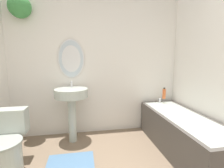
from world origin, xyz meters
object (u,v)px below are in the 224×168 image
at_px(toilet, 5,148).
at_px(bathtub, 183,133).
at_px(shampoo_bottle, 164,94).
at_px(pedestal_sink, 72,100).

distance_m(toilet, bathtub, 2.24).
distance_m(bathtub, shampoo_bottle, 0.82).
distance_m(pedestal_sink, shampoo_bottle, 1.60).
xyz_separation_m(bathtub, shampoo_bottle, (0.07, 0.70, 0.41)).
bearing_deg(bathtub, toilet, -179.54).
xyz_separation_m(toilet, shampoo_bottle, (2.31, 0.72, 0.40)).
height_order(toilet, pedestal_sink, pedestal_sink).
relative_size(toilet, pedestal_sink, 0.73).
bearing_deg(bathtub, pedestal_sink, 159.30).
bearing_deg(shampoo_bottle, toilet, -162.73).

